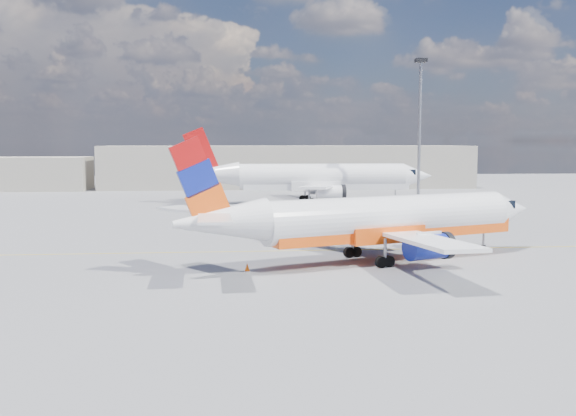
{
  "coord_description": "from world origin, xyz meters",
  "views": [
    {
      "loc": [
        -5.91,
        -48.4,
        8.92
      ],
      "look_at": [
        -1.34,
        3.13,
        3.5
      ],
      "focal_mm": 40.0,
      "sensor_mm": 36.0,
      "label": 1
    }
  ],
  "objects": [
    {
      "name": "terminal_annex",
      "position": [
        -45.0,
        72.0,
        3.0
      ],
      "size": [
        26.0,
        10.0,
        6.0
      ],
      "primitive_type": "cube",
      "color": "#A89F90",
      "rests_on": "ground"
    },
    {
      "name": "main_jet",
      "position": [
        4.93,
        -2.13,
        3.1
      ],
      "size": [
        30.5,
        23.09,
        9.3
      ],
      "rotation": [
        0.0,
        0.0,
        0.36
      ],
      "color": "white",
      "rests_on": "ground"
    },
    {
      "name": "ground",
      "position": [
        0.0,
        0.0,
        0.0
      ],
      "size": [
        240.0,
        240.0,
        0.0
      ],
      "primitive_type": "plane",
      "color": "slate",
      "rests_on": "ground"
    },
    {
      "name": "terminal_main",
      "position": [
        5.0,
        75.0,
        4.0
      ],
      "size": [
        70.0,
        14.0,
        8.0
      ],
      "primitive_type": "cube",
      "color": "#A89F90",
      "rests_on": "ground"
    },
    {
      "name": "second_jet",
      "position": [
        5.94,
        42.68,
        3.63
      ],
      "size": [
        35.88,
        28.42,
        10.89
      ],
      "rotation": [
        0.0,
        0.0,
        -0.0
      ],
      "color": "white",
      "rests_on": "ground"
    },
    {
      "name": "traffic_cone",
      "position": [
        -4.87,
        -5.07,
        0.29
      ],
      "size": [
        0.42,
        0.42,
        0.58
      ],
      "color": "white",
      "rests_on": "ground"
    },
    {
      "name": "floodlight_mast",
      "position": [
        18.91,
        34.86,
        11.77
      ],
      "size": [
        1.43,
        1.43,
        19.64
      ],
      "color": "gray",
      "rests_on": "ground"
    },
    {
      "name": "taxi_line",
      "position": [
        0.0,
        3.0,
        0.01
      ],
      "size": [
        70.0,
        0.15,
        0.01
      ],
      "primitive_type": "cube",
      "color": "yellow",
      "rests_on": "ground"
    },
    {
      "name": "gse_tug",
      "position": [
        10.23,
        3.29,
        0.93
      ],
      "size": [
        3.1,
        2.46,
        1.97
      ],
      "rotation": [
        0.0,
        0.0,
        -0.33
      ],
      "color": "black",
      "rests_on": "ground"
    }
  ]
}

